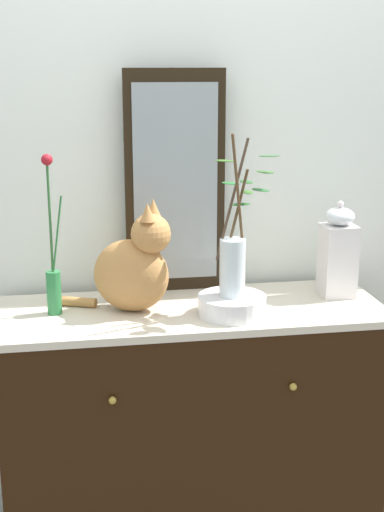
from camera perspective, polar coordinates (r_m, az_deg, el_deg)
wall_back at (r=2.58m, az=-1.13°, el=6.48°), size 4.40×0.08×2.60m
sideboard at (r=2.57m, az=0.00°, el=-13.69°), size 1.29×0.49×0.90m
mirror_leaning at (r=2.49m, az=-1.37°, el=5.89°), size 0.35×0.03×0.78m
cat_sitting at (r=2.32m, az=-4.66°, el=-0.89°), size 0.41×0.24×0.37m
vase_slim_green at (r=2.33m, az=-11.10°, el=-1.32°), size 0.06×0.05×0.52m
bowl_porcelain at (r=2.31m, az=3.22°, el=-3.97°), size 0.22×0.22×0.07m
vase_glass_clear at (r=2.27m, az=3.38°, el=-0.10°), size 0.18×0.23×0.53m
jar_lidded_porcelain at (r=2.52m, az=11.64°, el=0.21°), size 0.11×0.11×0.34m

